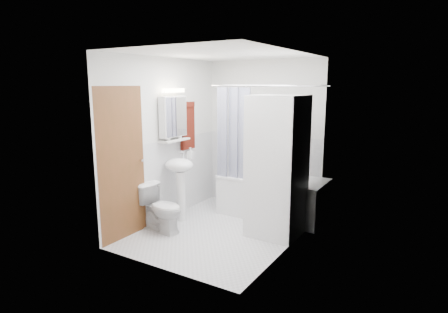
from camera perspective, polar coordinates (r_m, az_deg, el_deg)
The scene contains 20 objects.
floor at distance 5.36m, azimuth -0.29°, elevation -11.16°, with size 2.60×2.60×0.00m, color silver.
room_walls at distance 4.99m, azimuth -0.31°, elevation 4.84°, with size 2.60×2.60×2.60m.
wainscot at distance 5.41m, azimuth 1.33°, elevation -4.25°, with size 1.98×2.58×2.58m.
door at distance 5.21m, azimuth -12.45°, elevation -0.57°, with size 0.05×2.00×2.00m.
bathtub at distance 5.87m, azimuth 7.39°, elevation -5.76°, with size 1.62×0.77×0.62m.
tub_spout at distance 5.95m, azimuth 10.58°, elevation 0.29°, with size 0.04×0.04×0.12m, color silver.
curtain_rod at distance 5.33m, azimuth 6.40°, elevation 10.69°, with size 0.02×0.02×1.80m, color silver.
shower_curtain at distance 5.62m, azimuth 1.39°, elevation 3.10°, with size 0.55×0.02×1.45m.
sink at distance 5.58m, azimuth -6.76°, elevation -2.76°, with size 0.44×0.37×1.04m.
medicine_cabinet at distance 5.59m, azimuth -7.74°, elevation 6.21°, with size 0.13×0.50×0.71m.
shelf at distance 5.62m, azimuth -7.53°, elevation 2.49°, with size 0.18×0.54×0.03m, color silver.
shower_caddy at distance 5.89m, azimuth 11.08°, elevation 2.27°, with size 0.22×0.06×0.02m, color silver.
towel at distance 5.94m, azimuth -5.57°, elevation 4.83°, with size 0.07×0.31×0.76m.
washer_dryer at distance 5.04m, azimuth 8.07°, elevation -1.49°, with size 0.69×0.67×1.88m.
toilet at distance 5.32m, azimuth -9.52°, elevation -7.78°, with size 0.37×0.66×0.65m, color white.
soap_pump at distance 5.67m, azimuth -5.10°, elevation 0.05°, with size 0.08×0.17×0.08m, color gray.
shelf_bottle at distance 5.50m, azimuth -8.52°, elevation 2.78°, with size 0.07×0.18×0.07m, color gray.
shelf_cup at distance 5.71m, azimuth -6.79°, elevation 3.27°, with size 0.10×0.09×0.10m, color gray.
shampoo_a at distance 5.97m, azimuth 8.83°, elevation 3.20°, with size 0.13×0.17×0.13m, color gray.
shampoo_b at distance 5.93m, azimuth 9.90°, elevation 2.87°, with size 0.08×0.21×0.08m, color navy.
Camera 1 is at (2.60, -4.23, 2.02)m, focal length 30.00 mm.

